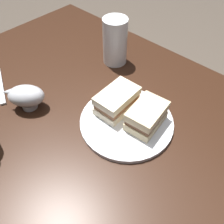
# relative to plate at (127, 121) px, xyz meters

# --- Properties ---
(ground_plane) EXTENTS (6.00, 6.00, 0.00)m
(ground_plane) POSITION_rel_plate_xyz_m (0.08, 0.03, -0.78)
(ground_plane) COLOR #4C4238
(dining_table) EXTENTS (1.21, 0.82, 0.78)m
(dining_table) POSITION_rel_plate_xyz_m (0.08, 0.03, -0.40)
(dining_table) COLOR black
(dining_table) RESTS_ON ground
(plate) EXTENTS (0.25, 0.25, 0.01)m
(plate) POSITION_rel_plate_xyz_m (0.00, 0.00, 0.00)
(plate) COLOR white
(plate) RESTS_ON dining_table
(sandwich_half_left) EXTENTS (0.09, 0.12, 0.06)m
(sandwich_half_left) POSITION_rel_plate_xyz_m (-0.04, -0.03, 0.04)
(sandwich_half_left) COLOR beige
(sandwich_half_left) RESTS_ON plate
(sandwich_half_right) EXTENTS (0.08, 0.12, 0.06)m
(sandwich_half_right) POSITION_rel_plate_xyz_m (0.05, -0.01, 0.04)
(sandwich_half_right) COLOR beige
(sandwich_half_right) RESTS_ON plate
(potato_wedge_front) EXTENTS (0.04, 0.05, 0.02)m
(potato_wedge_front) POSITION_rel_plate_xyz_m (-0.02, -0.03, 0.02)
(potato_wedge_front) COLOR gold
(potato_wedge_front) RESTS_ON plate
(potato_wedge_middle) EXTENTS (0.04, 0.04, 0.02)m
(potato_wedge_middle) POSITION_rel_plate_xyz_m (0.01, -0.05, 0.02)
(potato_wedge_middle) COLOR gold
(potato_wedge_middle) RESTS_ON plate
(potato_wedge_back) EXTENTS (0.05, 0.05, 0.02)m
(potato_wedge_back) POSITION_rel_plate_xyz_m (0.03, -0.07, 0.02)
(potato_wedge_back) COLOR #AD702D
(potato_wedge_back) RESTS_ON plate
(potato_wedge_left_edge) EXTENTS (0.05, 0.03, 0.02)m
(potato_wedge_left_edge) POSITION_rel_plate_xyz_m (-0.00, -0.07, 0.01)
(potato_wedge_left_edge) COLOR #B77F33
(potato_wedge_left_edge) RESTS_ON plate
(potato_wedge_right_edge) EXTENTS (0.03, 0.04, 0.02)m
(potato_wedge_right_edge) POSITION_rel_plate_xyz_m (-0.03, -0.05, 0.02)
(potato_wedge_right_edge) COLOR #AD702D
(potato_wedge_right_edge) RESTS_ON plate
(pint_glass) EXTENTS (0.08, 0.08, 0.16)m
(pint_glass) POSITION_rel_plate_xyz_m (0.21, -0.19, 0.06)
(pint_glass) COLOR white
(pint_glass) RESTS_ON dining_table
(gravy_boat) EXTENTS (0.12, 0.12, 0.07)m
(gravy_boat) POSITION_rel_plate_xyz_m (0.25, 0.15, 0.04)
(gravy_boat) COLOR #B7B7BC
(gravy_boat) RESTS_ON dining_table
(fork) EXTENTS (0.17, 0.09, 0.01)m
(fork) POSITION_rel_plate_xyz_m (0.39, 0.16, -0.00)
(fork) COLOR silver
(fork) RESTS_ON dining_table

